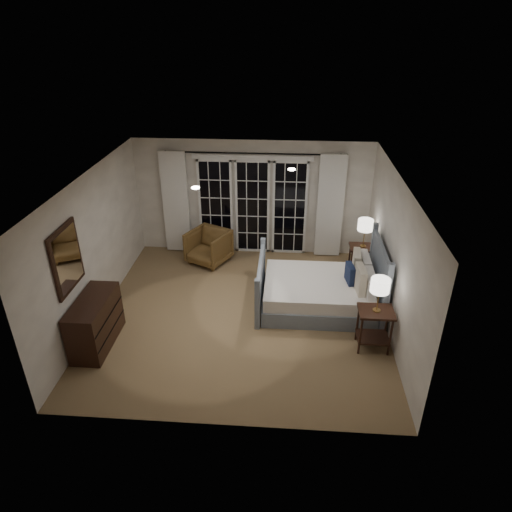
# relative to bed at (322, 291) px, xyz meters

# --- Properties ---
(floor) EXTENTS (5.00, 5.00, 0.00)m
(floor) POSITION_rel_bed_xyz_m (-1.42, -0.37, -0.32)
(floor) COLOR olive
(floor) RESTS_ON ground
(ceiling) EXTENTS (5.00, 5.00, 0.00)m
(ceiling) POSITION_rel_bed_xyz_m (-1.42, -0.37, 2.18)
(ceiling) COLOR white
(ceiling) RESTS_ON wall_back
(wall_left) EXTENTS (0.02, 5.00, 2.50)m
(wall_left) POSITION_rel_bed_xyz_m (-3.92, -0.37, 0.93)
(wall_left) COLOR white
(wall_left) RESTS_ON floor
(wall_right) EXTENTS (0.02, 5.00, 2.50)m
(wall_right) POSITION_rel_bed_xyz_m (1.08, -0.37, 0.93)
(wall_right) COLOR white
(wall_right) RESTS_ON floor
(wall_back) EXTENTS (5.00, 0.02, 2.50)m
(wall_back) POSITION_rel_bed_xyz_m (-1.42, 2.13, 0.93)
(wall_back) COLOR white
(wall_back) RESTS_ON floor
(wall_front) EXTENTS (5.00, 0.02, 2.50)m
(wall_front) POSITION_rel_bed_xyz_m (-1.42, -2.87, 0.93)
(wall_front) COLOR white
(wall_front) RESTS_ON floor
(french_doors) EXTENTS (2.50, 0.04, 2.20)m
(french_doors) POSITION_rel_bed_xyz_m (-1.42, 2.09, 0.77)
(french_doors) COLOR black
(french_doors) RESTS_ON wall_back
(curtain_rod) EXTENTS (3.50, 0.03, 0.03)m
(curtain_rod) POSITION_rel_bed_xyz_m (-1.42, 2.03, 1.93)
(curtain_rod) COLOR black
(curtain_rod) RESTS_ON wall_back
(curtain_left) EXTENTS (0.55, 0.10, 2.25)m
(curtain_left) POSITION_rel_bed_xyz_m (-3.07, 2.01, 0.83)
(curtain_left) COLOR white
(curtain_left) RESTS_ON curtain_rod
(curtain_right) EXTENTS (0.55, 0.10, 2.25)m
(curtain_right) POSITION_rel_bed_xyz_m (0.23, 2.01, 0.83)
(curtain_right) COLOR white
(curtain_right) RESTS_ON curtain_rod
(downlight_a) EXTENTS (0.12, 0.12, 0.01)m
(downlight_a) POSITION_rel_bed_xyz_m (-0.62, 0.23, 2.17)
(downlight_a) COLOR white
(downlight_a) RESTS_ON ceiling
(downlight_b) EXTENTS (0.12, 0.12, 0.01)m
(downlight_b) POSITION_rel_bed_xyz_m (-2.02, -0.77, 2.17)
(downlight_b) COLOR white
(downlight_b) RESTS_ON ceiling
(bed) EXTENTS (2.14, 1.53, 1.24)m
(bed) POSITION_rel_bed_xyz_m (0.00, 0.00, 0.00)
(bed) COLOR gray
(bed) RESTS_ON floor
(nightstand_left) EXTENTS (0.54, 0.44, 0.71)m
(nightstand_left) POSITION_rel_bed_xyz_m (0.75, -1.13, 0.15)
(nightstand_left) COLOR black
(nightstand_left) RESTS_ON floor
(nightstand_right) EXTENTS (0.51, 0.41, 0.66)m
(nightstand_right) POSITION_rel_bed_xyz_m (0.85, 1.16, 0.12)
(nightstand_right) COLOR black
(nightstand_right) RESTS_ON floor
(lamp_left) EXTENTS (0.29, 0.29, 0.56)m
(lamp_left) POSITION_rel_bed_xyz_m (0.75, -1.13, 0.84)
(lamp_left) COLOR #AA8444
(lamp_left) RESTS_ON nightstand_left
(lamp_right) EXTENTS (0.30, 0.30, 0.58)m
(lamp_right) POSITION_rel_bed_xyz_m (0.85, 1.16, 0.80)
(lamp_right) COLOR #AA8444
(lamp_right) RESTS_ON nightstand_right
(armchair) EXTENTS (1.04, 1.05, 0.72)m
(armchair) POSITION_rel_bed_xyz_m (-2.31, 1.51, 0.04)
(armchair) COLOR brown
(armchair) RESTS_ON floor
(dresser) EXTENTS (0.50, 1.17, 0.83)m
(dresser) POSITION_rel_bed_xyz_m (-3.65, -1.36, 0.10)
(dresser) COLOR black
(dresser) RESTS_ON floor
(mirror) EXTENTS (0.05, 0.85, 1.00)m
(mirror) POSITION_rel_bed_xyz_m (-3.88, -1.36, 1.23)
(mirror) COLOR black
(mirror) RESTS_ON wall_left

